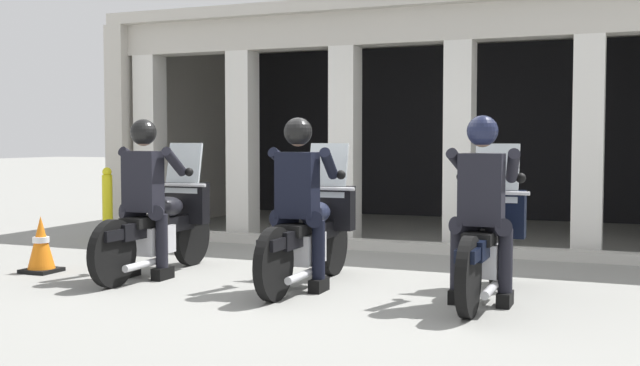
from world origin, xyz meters
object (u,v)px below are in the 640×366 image
at_px(motorcycle_left, 162,225).
at_px(traffic_cone_flank, 41,245).
at_px(motorcycle_center, 311,233).
at_px(motorcycle_right, 488,241).
at_px(bollard_kerbside, 107,204).
at_px(police_officer_right, 482,193).
at_px(police_officer_center, 299,188).
at_px(police_officer_left, 145,184).

height_order(motorcycle_left, traffic_cone_flank, motorcycle_left).
height_order(motorcycle_left, motorcycle_center, same).
distance_m(motorcycle_right, bollard_kerbside, 5.86).
bearing_deg(motorcycle_left, police_officer_right, -20.33).
distance_m(police_officer_center, motorcycle_right, 1.75).
distance_m(police_officer_center, police_officer_right, 1.67).
bearing_deg(motorcycle_right, police_officer_right, -104.77).
bearing_deg(police_officer_right, police_officer_center, 165.58).
height_order(motorcycle_center, motorcycle_right, same).
distance_m(motorcycle_center, bollard_kerbside, 4.32).
relative_size(motorcycle_left, traffic_cone_flank, 3.46).
relative_size(police_officer_left, traffic_cone_flank, 2.69).
distance_m(police_officer_left, bollard_kerbside, 3.17).
relative_size(motorcycle_left, police_officer_left, 1.29).
height_order(police_officer_center, motorcycle_right, police_officer_center).
bearing_deg(bollard_kerbside, police_officer_right, -22.21).
bearing_deg(police_officer_left, police_officer_right, -15.47).
relative_size(motorcycle_left, police_officer_right, 1.29).
bearing_deg(motorcycle_center, police_officer_right, -23.86).
bearing_deg(police_officer_center, motorcycle_center, 75.44).
xyz_separation_m(police_officer_left, motorcycle_right, (3.34, 0.29, -0.44)).
xyz_separation_m(motorcycle_right, traffic_cone_flank, (-4.54, -0.42, -0.21)).
bearing_deg(motorcycle_left, police_officer_left, -105.83).
bearing_deg(police_officer_center, police_officer_right, -14.21).
xyz_separation_m(motorcycle_center, police_officer_right, (1.67, -0.28, 0.44)).
distance_m(traffic_cone_flank, bollard_kerbside, 2.58).
xyz_separation_m(police_officer_center, bollard_kerbside, (-3.85, 2.25, -0.44)).
xyz_separation_m(motorcycle_right, police_officer_right, (-0.00, -0.28, 0.44)).
bearing_deg(motorcycle_right, police_officer_left, 170.44).
height_order(motorcycle_right, police_officer_right, police_officer_right).
height_order(police_officer_center, police_officer_right, same).
xyz_separation_m(police_officer_right, traffic_cone_flank, (-4.54, -0.13, -0.65)).
bearing_deg(motorcycle_left, police_officer_center, -25.12).
bearing_deg(police_officer_right, police_officer_left, 165.59).
bearing_deg(bollard_kerbside, motorcycle_center, -27.13).
xyz_separation_m(motorcycle_left, police_officer_right, (3.34, -0.28, 0.44)).
relative_size(motorcycle_center, motorcycle_right, 1.00).
distance_m(motorcycle_left, police_officer_left, 0.52).
distance_m(motorcycle_center, motorcycle_right, 1.67).
relative_size(police_officer_right, traffic_cone_flank, 2.69).
distance_m(police_officer_left, police_officer_center, 1.67).
distance_m(motorcycle_center, traffic_cone_flank, 2.91).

